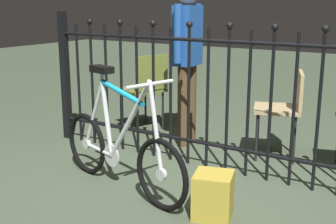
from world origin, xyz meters
TOP-DOWN VIEW (x-y plane):
  - ground_plane at (0.00, 0.00)m, footprint 20.00×20.00m
  - iron_fence at (-0.07, 0.55)m, footprint 3.41×0.07m
  - bicycle at (-0.38, -0.20)m, footprint 1.38×0.49m
  - chair_tan at (0.42, 1.15)m, footprint 0.51×0.51m
  - chair_olive at (-1.13, 1.20)m, footprint 0.53×0.53m
  - person_visitor at (-0.52, 1.04)m, footprint 0.21×0.48m
  - display_crate at (0.41, -0.22)m, footprint 0.31×0.31m

SIDE VIEW (x-z plane):
  - ground_plane at x=0.00m, z-range 0.00..0.00m
  - display_crate at x=0.41m, z-range 0.00..0.30m
  - bicycle at x=-0.38m, z-range -0.13..0.78m
  - chair_tan at x=0.42m, z-range 0.10..0.89m
  - chair_olive at x=-1.13m, z-range 0.09..0.93m
  - iron_fence at x=-0.07m, z-range 0.00..1.29m
  - person_visitor at x=-0.52m, z-range 0.15..1.72m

